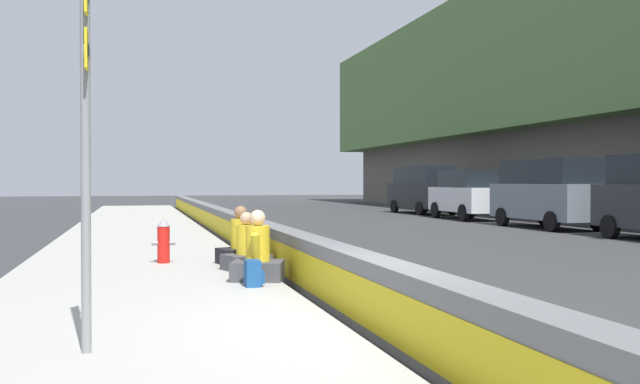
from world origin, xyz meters
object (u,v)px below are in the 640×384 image
at_px(route_sign_post, 86,130).
at_px(seated_person_foreground, 258,258).
at_px(seated_person_rear, 241,246).
at_px(parked_car_midline, 468,194).
at_px(parked_car_fourth, 548,192).
at_px(backpack, 253,274).
at_px(fire_hydrant, 164,240).
at_px(seated_person_middle, 246,252).
at_px(parked_car_far, 423,189).

distance_m(route_sign_post, seated_person_foreground, 5.11).
relative_size(seated_person_rear, parked_car_midline, 0.23).
bearing_deg(seated_person_foreground, parked_car_midline, -36.55).
bearing_deg(parked_car_fourth, backpack, 132.00).
bearing_deg(seated_person_foreground, seated_person_rear, -1.42).
relative_size(route_sign_post, parked_car_fourth, 0.71).
bearing_deg(seated_person_foreground, backpack, 164.25).
distance_m(seated_person_foreground, parked_car_midline, 21.58).
relative_size(route_sign_post, backpack, 9.00).
bearing_deg(backpack, seated_person_rear, -4.75).
relative_size(seated_person_foreground, seated_person_rear, 1.01).
bearing_deg(backpack, parked_car_fourth, -48.00).
xyz_separation_m(fire_hydrant, parked_car_fourth, (8.39, -14.30, 0.77)).
xyz_separation_m(seated_person_foreground, parked_car_fourth, (11.15, -12.92, 0.86)).
xyz_separation_m(parked_car_fourth, parked_car_midline, (6.18, 0.07, -0.17)).
bearing_deg(fire_hydrant, parked_car_fourth, -59.61).
bearing_deg(seated_person_middle, seated_person_rear, -2.25).
height_order(seated_person_middle, parked_car_far, parked_car_far).
bearing_deg(seated_person_foreground, parked_car_far, -29.70).
relative_size(seated_person_middle, seated_person_rear, 0.93).
bearing_deg(fire_hydrant, seated_person_rear, -110.80).
height_order(route_sign_post, parked_car_fourth, route_sign_post).
bearing_deg(seated_person_middle, parked_car_far, -31.09).
xyz_separation_m(seated_person_foreground, parked_car_midline, (17.33, -12.85, 0.69)).
relative_size(seated_person_rear, parked_car_fourth, 0.22).
relative_size(seated_person_middle, parked_car_far, 0.20).
xyz_separation_m(fire_hydrant, parked_car_midline, (14.57, -14.23, 0.60)).
bearing_deg(parked_car_far, route_sign_post, 150.38).
bearing_deg(parked_car_far, seated_person_middle, 148.91).
relative_size(seated_person_foreground, parked_car_midline, 0.23).
bearing_deg(parked_car_far, seated_person_foreground, 150.30).
xyz_separation_m(seated_person_foreground, backpack, (-0.65, 0.18, -0.16)).
xyz_separation_m(route_sign_post, fire_hydrant, (6.95, -0.96, -1.62)).
height_order(seated_person_foreground, parked_car_fourth, parked_car_fourth).
height_order(seated_person_middle, seated_person_rear, seated_person_rear).
height_order(seated_person_rear, parked_car_far, parked_car_far).
relative_size(parked_car_fourth, parked_car_midline, 1.05).
height_order(route_sign_post, seated_person_foreground, route_sign_post).
xyz_separation_m(seated_person_middle, parked_car_midline, (16.05, -12.83, 0.72)).
distance_m(seated_person_middle, parked_car_midline, 20.56).
relative_size(fire_hydrant, parked_car_midline, 0.18).
height_order(seated_person_middle, parked_car_midline, parked_car_midline).
distance_m(seated_person_foreground, parked_car_far, 26.50).
relative_size(seated_person_middle, parked_car_midline, 0.22).
relative_size(fire_hydrant, seated_person_middle, 0.84).
xyz_separation_m(seated_person_rear, parked_car_fourth, (8.94, -12.86, 0.86)).
bearing_deg(fire_hydrant, parked_car_far, -35.62).
relative_size(fire_hydrant, backpack, 2.20).
relative_size(backpack, parked_car_far, 0.08).
xyz_separation_m(route_sign_post, seated_person_rear, (6.41, -2.40, -1.72)).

